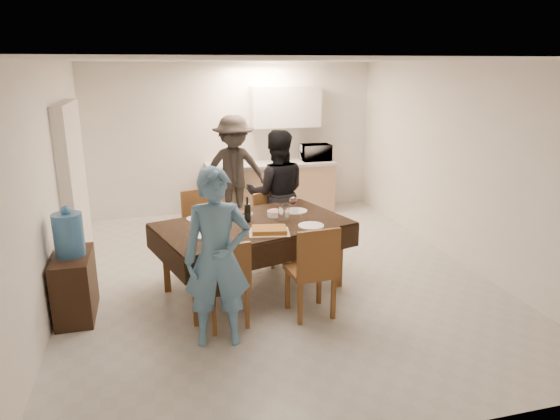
{
  "coord_description": "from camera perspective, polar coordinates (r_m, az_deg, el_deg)",
  "views": [
    {
      "loc": [
        -1.43,
        -5.63,
        2.56
      ],
      "look_at": [
        -0.02,
        -0.3,
        0.94
      ],
      "focal_mm": 32.0,
      "sensor_mm": 36.0,
      "label": 1
    }
  ],
  "objects": [
    {
      "name": "wall_front",
      "position": [
        3.25,
        12.7,
        -6.83
      ],
      "size": [
        5.0,
        0.02,
        2.6
      ],
      "primitive_type": "cube",
      "color": "white",
      "rests_on": "floor"
    },
    {
      "name": "wall_right",
      "position": [
        6.98,
        19.84,
        5.01
      ],
      "size": [
        0.02,
        6.0,
        2.6
      ],
      "primitive_type": "cube",
      "color": "white",
      "rests_on": "floor"
    },
    {
      "name": "microwave",
      "position": [
        8.92,
        4.1,
        6.59
      ],
      "size": [
        0.51,
        0.35,
        0.28
      ],
      "primitive_type": "imported",
      "rotation": [
        0.0,
        0.0,
        3.14
      ],
      "color": "silver",
      "rests_on": "kitchen_worktop"
    },
    {
      "name": "person_kitchen",
      "position": [
        8.14,
        -5.26,
        4.49
      ],
      "size": [
        1.15,
        0.66,
        1.79
      ],
      "primitive_type": "imported",
      "color": "black",
      "rests_on": "floor"
    },
    {
      "name": "savoury_tart",
      "position": [
        5.35,
        -1.25,
        -2.31
      ],
      "size": [
        0.48,
        0.39,
        0.05
      ],
      "primitive_type": "cube",
      "rotation": [
        0.0,
        0.0,
        -0.18
      ],
      "color": "#A96B31",
      "rests_on": "dining_table"
    },
    {
      "name": "ceiling",
      "position": [
        5.81,
        -0.58,
        16.77
      ],
      "size": [
        5.0,
        6.0,
        0.02
      ],
      "primitive_type": "cube",
      "color": "white",
      "rests_on": "wall_back"
    },
    {
      "name": "person_far",
      "position": [
        6.78,
        -0.39,
        1.9
      ],
      "size": [
        0.94,
        0.79,
        1.73
      ],
      "primitive_type": "imported",
      "rotation": [
        0.0,
        0.0,
        2.97
      ],
      "color": "black",
      "rests_on": "floor"
    },
    {
      "name": "kitchen_base_cabinet",
      "position": [
        8.82,
        -1.04,
        2.39
      ],
      "size": [
        2.2,
        0.6,
        0.86
      ],
      "primitive_type": "cube",
      "color": "tan",
      "rests_on": "floor"
    },
    {
      "name": "wall_back",
      "position": [
        8.84,
        -5.39,
        8.1
      ],
      "size": [
        5.0,
        0.02,
        2.6
      ],
      "primitive_type": "cube",
      "color": "white",
      "rests_on": "floor"
    },
    {
      "name": "wine_bottle",
      "position": [
        5.68,
        -3.75,
        0.07
      ],
      "size": [
        0.07,
        0.07,
        0.3
      ],
      "primitive_type": null,
      "color": "black",
      "rests_on": "dining_table"
    },
    {
      "name": "mushroom_dish",
      "position": [
        5.94,
        -4.15,
        -0.54
      ],
      "size": [
        0.2,
        0.2,
        0.03
      ],
      "primitive_type": "cylinder",
      "color": "white",
      "rests_on": "dining_table"
    },
    {
      "name": "dining_table",
      "position": [
        5.7,
        -3.12,
        -1.83
      ],
      "size": [
        2.36,
        1.76,
        0.82
      ],
      "rotation": [
        0.0,
        0.0,
        0.29
      ],
      "color": "black",
      "rests_on": "floor"
    },
    {
      "name": "upper_cabinet",
      "position": [
        8.8,
        0.63,
        11.74
      ],
      "size": [
        1.2,
        0.34,
        0.7
      ],
      "primitive_type": "cube",
      "color": "silver",
      "rests_on": "wall_back"
    },
    {
      "name": "wine_glass_c",
      "position": [
        5.91,
        -5.63,
        0.05
      ],
      "size": [
        0.08,
        0.08,
        0.17
      ],
      "primitive_type": null,
      "color": "white",
      "rests_on": "dining_table"
    },
    {
      "name": "chair_far_right",
      "position": [
        6.48,
        -0.39,
        -1.54
      ],
      "size": [
        0.55,
        0.57,
        0.5
      ],
      "rotation": [
        0.0,
        0.0,
        3.54
      ],
      "color": "brown",
      "rests_on": "floor"
    },
    {
      "name": "wall_left",
      "position": [
        5.87,
        -24.94,
        2.44
      ],
      "size": [
        0.02,
        6.0,
        2.6
      ],
      "primitive_type": "cube",
      "color": "white",
      "rests_on": "floor"
    },
    {
      "name": "wine_glass_a",
      "position": [
        5.34,
        -8.38,
        -1.66
      ],
      "size": [
        0.09,
        0.09,
        0.21
      ],
      "primitive_type": null,
      "color": "white",
      "rests_on": "dining_table"
    },
    {
      "name": "salad_bowl",
      "position": [
        5.91,
        -0.64,
        -0.41
      ],
      "size": [
        0.17,
        0.17,
        0.07
      ],
      "primitive_type": "cylinder",
      "color": "white",
      "rests_on": "dining_table"
    },
    {
      "name": "plate_far_right",
      "position": [
        6.1,
        1.82,
        -0.12
      ],
      "size": [
        0.28,
        0.28,
        0.02
      ],
      "primitive_type": "cylinder",
      "color": "white",
      "rests_on": "dining_table"
    },
    {
      "name": "water_jug",
      "position": [
        5.47,
        -23.01,
        -2.62
      ],
      "size": [
        0.29,
        0.29,
        0.44
      ],
      "primitive_type": "cylinder",
      "color": "#407AB5",
      "rests_on": "console"
    },
    {
      "name": "wine_glass_b",
      "position": [
        6.02,
        1.5,
        0.6
      ],
      "size": [
        0.09,
        0.09,
        0.21
      ],
      "primitive_type": null,
      "color": "white",
      "rests_on": "dining_table"
    },
    {
      "name": "plate_far_left",
      "position": [
        5.89,
        -9.45,
        -0.98
      ],
      "size": [
        0.25,
        0.25,
        0.01
      ],
      "primitive_type": "cylinder",
      "color": "white",
      "rests_on": "dining_table"
    },
    {
      "name": "kitchen_worktop",
      "position": [
        8.72,
        -1.06,
        5.29
      ],
      "size": [
        2.24,
        0.64,
        0.05
      ],
      "primitive_type": "cube",
      "color": "#B0B1AC",
      "rests_on": "kitchen_base_cabinet"
    },
    {
      "name": "plate_near_right",
      "position": [
        5.56,
        3.58,
        -1.82
      ],
      "size": [
        0.29,
        0.29,
        0.02
      ],
      "primitive_type": "cylinder",
      "color": "white",
      "rests_on": "dining_table"
    },
    {
      "name": "person_near",
      "position": [
        4.62,
        -7.17,
        -5.51
      ],
      "size": [
        0.66,
        0.48,
        1.69
      ],
      "primitive_type": "imported",
      "rotation": [
        0.0,
        0.0,
        -0.12
      ],
      "color": "#5583A9",
      "rests_on": "floor"
    },
    {
      "name": "chair_far_left",
      "position": [
        6.3,
        -8.33,
        -1.7
      ],
      "size": [
        0.59,
        0.6,
        0.55
      ],
      "rotation": [
        0.0,
        0.0,
        3.48
      ],
      "color": "brown",
      "rests_on": "floor"
    },
    {
      "name": "floor",
      "position": [
        6.35,
        -0.51,
        -7.4
      ],
      "size": [
        5.0,
        6.0,
        0.02
      ],
      "primitive_type": "cube",
      "color": "#B9B8B3",
      "rests_on": "ground"
    },
    {
      "name": "stub_partition",
      "position": [
        7.07,
        -22.51,
        2.78
      ],
      "size": [
        0.15,
        1.4,
        2.1
      ],
      "primitive_type": "cube",
      "color": "silver",
      "rests_on": "floor"
    },
    {
      "name": "water_pitcher",
      "position": [
        5.69,
        0.41,
        -0.44
      ],
      "size": [
        0.12,
        0.12,
        0.19
      ],
      "primitive_type": "cylinder",
      "color": "white",
      "rests_on": "dining_table"
    },
    {
      "name": "chair_near_right",
      "position": [
        5.1,
        3.85,
        -6.08
      ],
      "size": [
        0.49,
        0.49,
        0.54
      ],
      "rotation": [
        0.0,
        0.0,
        0.08
      ],
      "color": "brown",
      "rests_on": "floor"
    },
    {
      "name": "console",
      "position": [
        5.66,
        -22.38,
        -8.0
      ],
      "size": [
        0.37,
        0.74,
        0.68
      ],
      "primitive_type": "cube",
      "color": "black",
      "rests_on": "floor"
    },
    {
      "name": "chair_near_left",
      "position": [
        4.93,
        -6.24,
        -7.53
      ],
      "size": [
        0.49,
        0.49,
        0.5
      ],
      "rotation": [
        0.0,
        0.0,
        0.18
      ],
      "color": "brown",
      "rests_on": "floor"
    },
    {
      "name": "plate_near_left",
      "position": [
        5.32,
        -8.81,
        -2.83
      ],
      "size": [
        0.27,
        0.27,
        0.02
      ],
      "primitive_type": "cylinder",
      "color": "white",
      "rests_on": "dining_table"
    }
  ]
}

